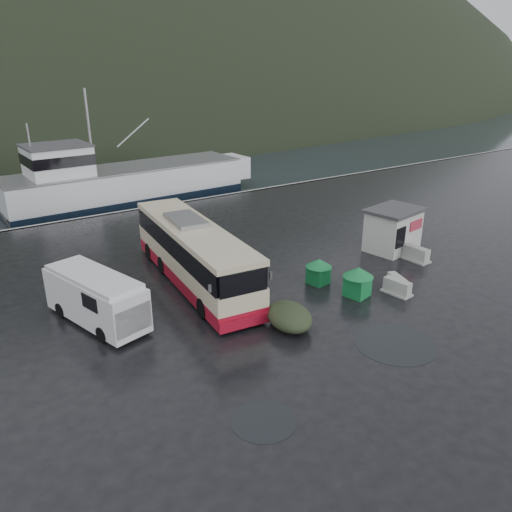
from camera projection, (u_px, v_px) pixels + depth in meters
ground at (271, 301)px, 25.61m from camera, size 160.00×160.00×0.00m
quay_edge at (131, 210)px, 41.08m from camera, size 160.00×0.60×1.50m
coach_bus at (195, 282)px, 27.80m from camera, size 4.29×12.62×3.50m
white_van at (99, 322)px, 23.58m from camera, size 3.53×6.25×2.48m
waste_bin_left at (318, 283)px, 27.66m from camera, size 1.20×1.20×1.44m
waste_bin_right at (357, 296)px, 26.19m from camera, size 1.39×1.39×1.60m
dome_tent at (289, 327)px, 23.14m from camera, size 2.54×3.12×1.07m
ticket_kiosk at (391, 250)px, 32.55m from camera, size 3.95×3.25×2.77m
jersey_barrier_a at (396, 289)px, 27.00m from camera, size 1.16×1.63×0.74m
jersey_barrier_b at (415, 260)px, 30.81m from camera, size 0.96×1.79×0.88m
jersey_barrier_c at (396, 294)px, 26.42m from camera, size 0.98×1.66×0.79m
fishing_trawler at (128, 188)px, 48.33m from camera, size 27.05×7.12×10.72m
puddles at (319, 323)px, 23.44m from camera, size 10.54×15.24×0.01m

